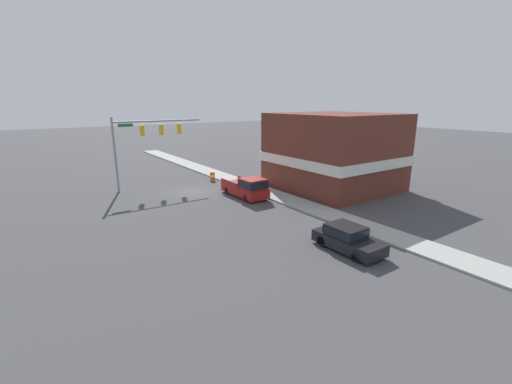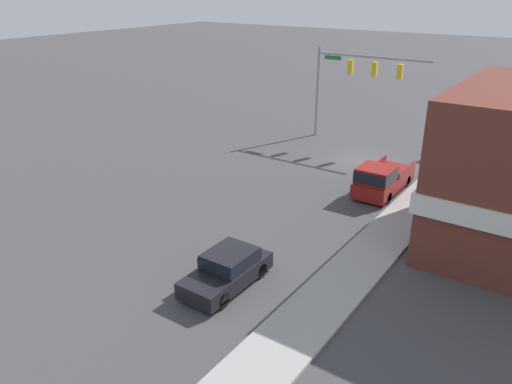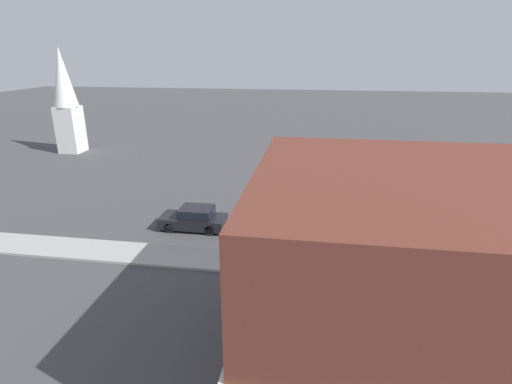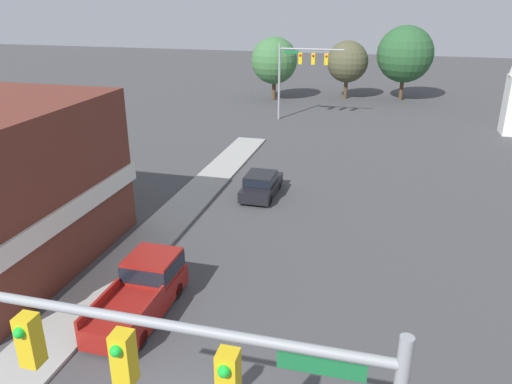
# 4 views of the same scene
# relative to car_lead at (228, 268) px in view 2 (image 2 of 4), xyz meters

# --- Properties ---
(ground_plane) EXTENTS (200.00, 200.00, 0.00)m
(ground_plane) POSITION_rel_car_lead_xyz_m (1.79, -17.71, -0.77)
(ground_plane) COLOR #424244
(sidewalk_curb) EXTENTS (2.40, 60.00, 0.14)m
(sidewalk_curb) POSITION_rel_car_lead_xyz_m (-3.91, -17.71, -0.70)
(sidewalk_curb) COLOR #9E9E99
(sidewalk_curb) RESTS_ON ground
(near_signal_assembly) EXTENTS (8.99, 0.49, 7.12)m
(near_signal_assembly) POSITION_rel_car_lead_xyz_m (4.57, -21.77, 4.53)
(near_signal_assembly) COLOR gray
(near_signal_assembly) RESTS_ON ground
(car_lead) EXTENTS (1.84, 4.24, 1.49)m
(car_lead) POSITION_rel_car_lead_xyz_m (0.00, 0.00, 0.00)
(car_lead) COLOR black
(car_lead) RESTS_ON ground
(pickup_truck_parked) EXTENTS (2.01, 5.20, 1.93)m
(pickup_truck_parked) POSITION_rel_car_lead_xyz_m (-1.50, -12.87, 0.17)
(pickup_truck_parked) COLOR black
(pickup_truck_parked) RESTS_ON ground
(construction_barrel) EXTENTS (0.57, 0.57, 0.99)m
(construction_barrel) POSITION_rel_car_lead_xyz_m (-2.11, -20.86, -0.27)
(construction_barrel) COLOR orange
(construction_barrel) RESTS_ON ground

